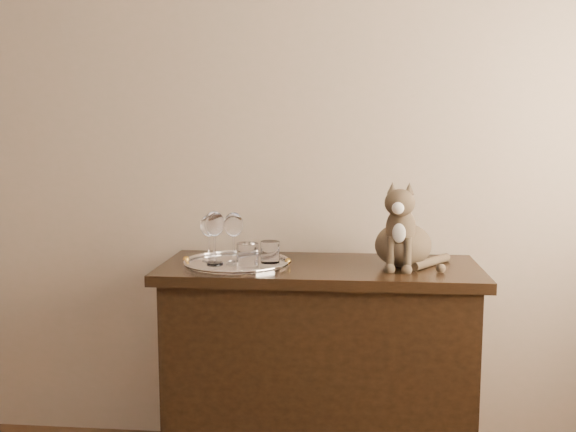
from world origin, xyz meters
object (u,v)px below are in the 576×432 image
Objects in this scene: wine_glass_a at (209,238)px; tumbler_a at (247,256)px; tray at (237,264)px; wine_glass_c at (215,238)px; cat at (404,223)px; wine_glass_d at (234,238)px; sideboard at (319,372)px; tumbler_c at (270,252)px.

tumbler_a is (0.17, -0.12, -0.04)m from wine_glass_a.
tray is 2.00× the size of wine_glass_c.
wine_glass_c is at bearing -160.86° from tray.
cat is (0.74, -0.00, 0.07)m from wine_glass_a.
wine_glass_a is at bearing 154.07° from wine_glass_d.
wine_glass_a is 0.08m from wine_glass_c.
wine_glass_a is 0.91× the size of wine_glass_d.
tumbler_a reaches higher than sideboard.
wine_glass_d is (-0.01, -0.01, 0.10)m from tray.
tumbler_c is (0.07, 0.10, -0.00)m from tumbler_a.
tumbler_c is (0.13, 0.03, -0.06)m from wine_glass_d.
sideboard is at bearing 8.32° from wine_glass_c.
tumbler_c is (0.13, 0.02, 0.04)m from tray.
wine_glass_d is 2.38× the size of tumbler_c.
wine_glass_d is at bearing -130.49° from tray.
sideboard is at bearing 23.57° from tumbler_a.
sideboard is 6.21× the size of wine_glass_d.
wine_glass_c is (-0.39, -0.06, 0.53)m from sideboard.
wine_glass_a is at bearing -168.42° from cat.
tumbler_a is (0.05, -0.08, 0.05)m from tray.
wine_glass_a is 0.25m from tumbler_c.
wine_glass_c is at bearing -167.99° from tumbler_c.
cat reaches higher than tray.
tumbler_a is 0.28× the size of cat.
tray is 4.46× the size of tumbler_a.
tumbler_a is at bearing -36.22° from wine_glass_a.
wine_glass_a is at bearing 174.05° from tumbler_c.
wine_glass_c reaches higher than wine_glass_a.
tumbler_a is at bearing -156.23° from cat.
sideboard is 3.00× the size of tray.
tumbler_c is at bearing -175.76° from sideboard.
wine_glass_d is at bearing -172.86° from sideboard.
wine_glass_d reaches higher than tray.
wine_glass_c reaches higher than tumbler_c.
sideboard is 3.71× the size of cat.
wine_glass_c reaches higher than tray.
sideboard is 0.66m from wine_glass_c.
tumbler_a is 0.12m from tumbler_c.
wine_glass_d is at bearing -168.87° from tumbler_c.
wine_glass_a is at bearing 118.01° from wine_glass_c.
tumbler_a is at bearing -156.43° from sideboard.
wine_glass_c reaches higher than sideboard.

